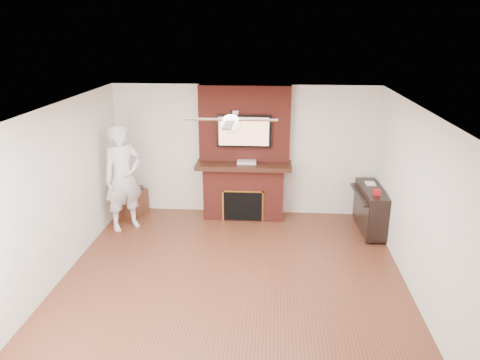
# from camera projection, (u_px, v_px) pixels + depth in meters

# --- Properties ---
(room_shell) EXTENTS (5.36, 5.86, 2.86)m
(room_shell) POSITION_uv_depth(u_px,v_px,m) (231.00, 202.00, 6.35)
(room_shell) COLOR #562A19
(room_shell) RESTS_ON ground
(fireplace) EXTENTS (1.78, 0.64, 2.50)m
(fireplace) POSITION_uv_depth(u_px,v_px,m) (244.00, 166.00, 8.84)
(fireplace) COLOR maroon
(fireplace) RESTS_ON ground
(tv) EXTENTS (1.00, 0.08, 0.60)m
(tv) POSITION_uv_depth(u_px,v_px,m) (244.00, 131.00, 8.58)
(tv) COLOR black
(tv) RESTS_ON fireplace
(ceiling_fan) EXTENTS (1.21, 1.21, 0.31)m
(ceiling_fan) POSITION_uv_depth(u_px,v_px,m) (231.00, 123.00, 6.01)
(ceiling_fan) COLOR black
(ceiling_fan) RESTS_ON room_shell
(person) EXTENTS (0.84, 0.81, 1.92)m
(person) POSITION_uv_depth(u_px,v_px,m) (123.00, 178.00, 8.29)
(person) COLOR silver
(person) RESTS_ON ground
(side_table) EXTENTS (0.57, 0.57, 0.55)m
(side_table) POSITION_uv_depth(u_px,v_px,m) (132.00, 201.00, 9.17)
(side_table) COLOR #542918
(side_table) RESTS_ON ground
(piano) EXTENTS (0.51, 1.25, 0.90)m
(piano) POSITION_uv_depth(u_px,v_px,m) (371.00, 208.00, 8.33)
(piano) COLOR black
(piano) RESTS_ON ground
(cable_box) EXTENTS (0.36, 0.22, 0.05)m
(cable_box) POSITION_uv_depth(u_px,v_px,m) (247.00, 162.00, 8.71)
(cable_box) COLOR silver
(cable_box) RESTS_ON fireplace
(candle_orange) EXTENTS (0.06, 0.06, 0.13)m
(candle_orange) POSITION_uv_depth(u_px,v_px,m) (237.00, 215.00, 8.97)
(candle_orange) COLOR #CF4C18
(candle_orange) RESTS_ON ground
(candle_green) EXTENTS (0.07, 0.07, 0.08)m
(candle_green) POSITION_uv_depth(u_px,v_px,m) (239.00, 216.00, 8.98)
(candle_green) COLOR #3F8836
(candle_green) RESTS_ON ground
(candle_cream) EXTENTS (0.08, 0.08, 0.12)m
(candle_cream) POSITION_uv_depth(u_px,v_px,m) (247.00, 216.00, 8.95)
(candle_cream) COLOR beige
(candle_cream) RESTS_ON ground
(candle_blue) EXTENTS (0.06, 0.06, 0.08)m
(candle_blue) POSITION_uv_depth(u_px,v_px,m) (254.00, 217.00, 8.94)
(candle_blue) COLOR #2E598B
(candle_blue) RESTS_ON ground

